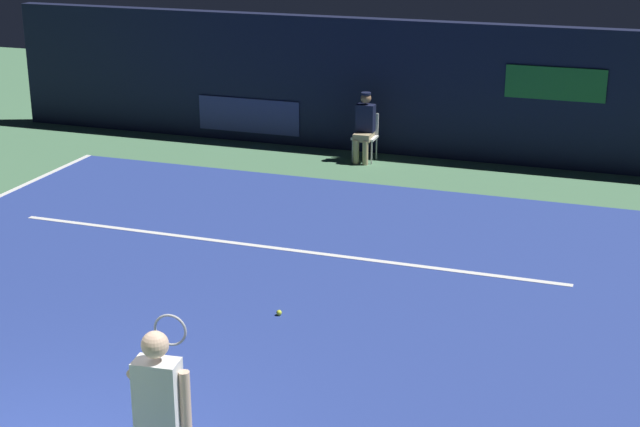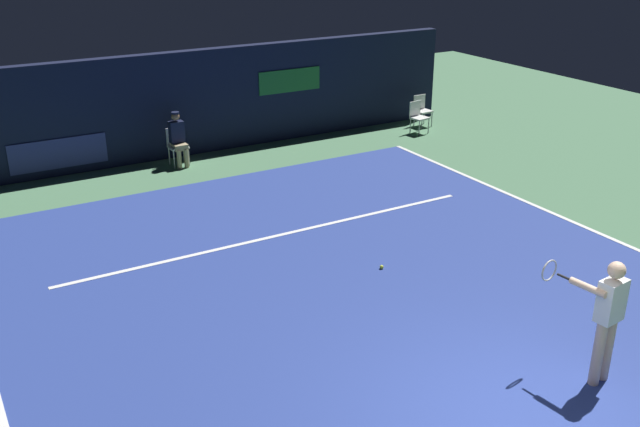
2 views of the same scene
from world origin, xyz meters
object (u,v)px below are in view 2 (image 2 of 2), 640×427
Objects in this scene: tennis_player at (607,314)px; courtside_chair_near at (418,115)px; line_judge_on_chair at (178,138)px; tennis_ball at (382,267)px; courtside_chair_far at (422,109)px.

tennis_player is 1.97× the size of courtside_chair_near.
tennis_ball is (1.06, -7.10, -0.64)m from line_judge_on_chair.
tennis_player reaches higher than courtside_chair_far.
line_judge_on_chair is (-1.65, 11.14, -0.30)m from tennis_player.
courtside_chair_near is at bearing -135.46° from courtside_chair_far.
tennis_player is 12.46m from courtside_chair_far.
line_judge_on_chair is 7.21m from tennis_ball.
tennis_player reaches higher than tennis_ball.
tennis_player reaches higher than line_judge_on_chair.
tennis_player is 11.72m from courtside_chair_near.
line_judge_on_chair is at bearing 174.88° from courtside_chair_near.
tennis_player is 25.44× the size of tennis_ball.
courtside_chair_near is 8.65m from tennis_ball.
tennis_player is 1.97× the size of courtside_chair_far.
courtside_chair_near is (5.11, 10.54, -0.49)m from tennis_player.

